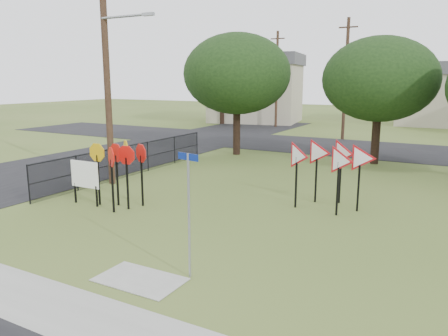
{
  "coord_description": "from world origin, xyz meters",
  "views": [
    {
      "loc": [
        6.22,
        -9.61,
        4.53
      ],
      "look_at": [
        -0.78,
        3.0,
        1.6
      ],
      "focal_mm": 35.0,
      "sensor_mm": 36.0,
      "label": 1
    }
  ],
  "objects_px": {
    "stop_sign_cluster": "(120,159)",
    "yield_sign_cluster": "(331,159)",
    "street_name_sign": "(189,207)",
    "info_board": "(85,176)"
  },
  "relations": [
    {
      "from": "stop_sign_cluster",
      "to": "yield_sign_cluster",
      "type": "relative_size",
      "value": 0.75
    },
    {
      "from": "yield_sign_cluster",
      "to": "street_name_sign",
      "type": "bearing_deg",
      "value": -99.97
    },
    {
      "from": "yield_sign_cluster",
      "to": "info_board",
      "type": "distance_m",
      "value": 8.88
    },
    {
      "from": "yield_sign_cluster",
      "to": "info_board",
      "type": "xyz_separation_m",
      "value": [
        -7.92,
        -3.95,
        -0.71
      ]
    },
    {
      "from": "street_name_sign",
      "to": "yield_sign_cluster",
      "type": "bearing_deg",
      "value": 80.03
    },
    {
      "from": "info_board",
      "to": "stop_sign_cluster",
      "type": "bearing_deg",
      "value": 22.35
    },
    {
      "from": "stop_sign_cluster",
      "to": "yield_sign_cluster",
      "type": "xyz_separation_m",
      "value": [
        6.66,
        3.43,
        0.07
      ]
    },
    {
      "from": "stop_sign_cluster",
      "to": "info_board",
      "type": "xyz_separation_m",
      "value": [
        -1.26,
        -0.52,
        -0.64
      ]
    },
    {
      "from": "yield_sign_cluster",
      "to": "info_board",
      "type": "height_order",
      "value": "yield_sign_cluster"
    },
    {
      "from": "stop_sign_cluster",
      "to": "info_board",
      "type": "distance_m",
      "value": 1.5
    }
  ]
}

